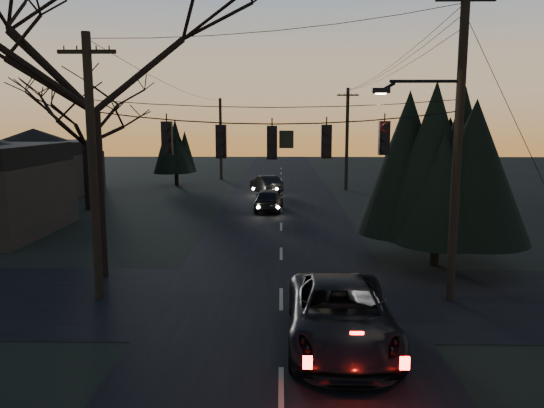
{
  "coord_description": "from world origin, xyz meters",
  "views": [
    {
      "loc": [
        -0.02,
        -6.69,
        5.8
      ],
      "look_at": [
        -0.29,
        9.31,
        3.28
      ],
      "focal_mm": 35.0,
      "sensor_mm": 36.0,
      "label": 1
    }
  ],
  "objects_px": {
    "evergreen_right": "(439,157)",
    "utility_pole_left": "(100,298)",
    "bare_tree_left": "(91,42)",
    "utility_pole_far_r": "(346,190)",
    "utility_pole_right": "(449,300)",
    "suv_near": "(341,315)",
    "sedan_oncoming_b": "(266,184)",
    "sedan_oncoming_a": "(269,200)",
    "utility_pole_far_l": "(221,179)"
  },
  "relations": [
    {
      "from": "evergreen_right",
      "to": "utility_pole_left",
      "type": "bearing_deg",
      "value": -160.53
    },
    {
      "from": "bare_tree_left",
      "to": "evergreen_right",
      "type": "xyz_separation_m",
      "value": [
        12.96,
        1.82,
        -4.17
      ]
    },
    {
      "from": "utility_pole_far_r",
      "to": "bare_tree_left",
      "type": "height_order",
      "value": "bare_tree_left"
    },
    {
      "from": "utility_pole_far_r",
      "to": "bare_tree_left",
      "type": "distance_m",
      "value": 29.55
    },
    {
      "from": "utility_pole_right",
      "to": "suv_near",
      "type": "xyz_separation_m",
      "value": [
        -3.96,
        -3.53,
        0.81
      ]
    },
    {
      "from": "utility_pole_left",
      "to": "sedan_oncoming_b",
      "type": "bearing_deg",
      "value": 79.87
    },
    {
      "from": "evergreen_right",
      "to": "sedan_oncoming_a",
      "type": "height_order",
      "value": "evergreen_right"
    },
    {
      "from": "utility_pole_far_r",
      "to": "utility_pole_far_l",
      "type": "relative_size",
      "value": 1.06
    },
    {
      "from": "evergreen_right",
      "to": "utility_pole_far_r",
      "type": "bearing_deg",
      "value": 91.75
    },
    {
      "from": "utility_pole_right",
      "to": "sedan_oncoming_b",
      "type": "relative_size",
      "value": 2.44
    },
    {
      "from": "sedan_oncoming_a",
      "to": "evergreen_right",
      "type": "bearing_deg",
      "value": 122.07
    },
    {
      "from": "sedan_oncoming_b",
      "to": "evergreen_right",
      "type": "bearing_deg",
      "value": 85.61
    },
    {
      "from": "utility_pole_left",
      "to": "utility_pole_far_r",
      "type": "bearing_deg",
      "value": 67.67
    },
    {
      "from": "utility_pole_far_r",
      "to": "suv_near",
      "type": "xyz_separation_m",
      "value": [
        -3.96,
        -31.53,
        0.81
      ]
    },
    {
      "from": "suv_near",
      "to": "sedan_oncoming_b",
      "type": "bearing_deg",
      "value": 96.6
    },
    {
      "from": "utility_pole_far_r",
      "to": "sedan_oncoming_b",
      "type": "height_order",
      "value": "utility_pole_far_r"
    },
    {
      "from": "bare_tree_left",
      "to": "sedan_oncoming_a",
      "type": "bearing_deg",
      "value": 68.2
    },
    {
      "from": "evergreen_right",
      "to": "suv_near",
      "type": "distance_m",
      "value": 9.82
    },
    {
      "from": "utility_pole_left",
      "to": "utility_pole_far_l",
      "type": "height_order",
      "value": "utility_pole_left"
    },
    {
      "from": "sedan_oncoming_b",
      "to": "utility_pole_right",
      "type": "bearing_deg",
      "value": 81.29
    },
    {
      "from": "utility_pole_far_l",
      "to": "suv_near",
      "type": "distance_m",
      "value": 40.25
    },
    {
      "from": "sedan_oncoming_b",
      "to": "sedan_oncoming_a",
      "type": "bearing_deg",
      "value": 69.85
    },
    {
      "from": "utility_pole_right",
      "to": "sedan_oncoming_a",
      "type": "relative_size",
      "value": 2.35
    },
    {
      "from": "suv_near",
      "to": "bare_tree_left",
      "type": "bearing_deg",
      "value": 145.24
    },
    {
      "from": "utility_pole_right",
      "to": "sedan_oncoming_a",
      "type": "xyz_separation_m",
      "value": [
        -6.3,
        17.35,
        0.73
      ]
    },
    {
      "from": "utility_pole_right",
      "to": "utility_pole_far_l",
      "type": "distance_m",
      "value": 37.79
    },
    {
      "from": "utility_pole_left",
      "to": "utility_pole_far_r",
      "type": "xyz_separation_m",
      "value": [
        11.5,
        28.0,
        0.0
      ]
    },
    {
      "from": "utility_pole_right",
      "to": "bare_tree_left",
      "type": "bearing_deg",
      "value": 168.46
    },
    {
      "from": "utility_pole_left",
      "to": "utility_pole_far_r",
      "type": "relative_size",
      "value": 1.0
    },
    {
      "from": "utility_pole_far_r",
      "to": "sedan_oncoming_a",
      "type": "distance_m",
      "value": 12.39
    },
    {
      "from": "utility_pole_far_l",
      "to": "bare_tree_left",
      "type": "xyz_separation_m",
      "value": [
        -0.74,
        -33.5,
        8.56
      ]
    },
    {
      "from": "bare_tree_left",
      "to": "sedan_oncoming_a",
      "type": "relative_size",
      "value": 2.88
    },
    {
      "from": "utility_pole_left",
      "to": "utility_pole_far_r",
      "type": "height_order",
      "value": "same"
    },
    {
      "from": "bare_tree_left",
      "to": "sedan_oncoming_b",
      "type": "bearing_deg",
      "value": 77.16
    },
    {
      "from": "utility_pole_far_l",
      "to": "bare_tree_left",
      "type": "height_order",
      "value": "bare_tree_left"
    },
    {
      "from": "bare_tree_left",
      "to": "evergreen_right",
      "type": "bearing_deg",
      "value": 8.0
    },
    {
      "from": "utility_pole_far_l",
      "to": "sedan_oncoming_a",
      "type": "bearing_deg",
      "value": -74.42
    },
    {
      "from": "utility_pole_left",
      "to": "bare_tree_left",
      "type": "bearing_deg",
      "value": 106.52
    },
    {
      "from": "suv_near",
      "to": "sedan_oncoming_a",
      "type": "distance_m",
      "value": 21.02
    },
    {
      "from": "utility_pole_far_r",
      "to": "evergreen_right",
      "type": "height_order",
      "value": "evergreen_right"
    },
    {
      "from": "utility_pole_left",
      "to": "sedan_oncoming_b",
      "type": "height_order",
      "value": "utility_pole_left"
    },
    {
      "from": "sedan_oncoming_b",
      "to": "suv_near",
      "type": "bearing_deg",
      "value": 72.34
    },
    {
      "from": "utility_pole_far_l",
      "to": "sedan_oncoming_b",
      "type": "distance_m",
      "value": 10.58
    },
    {
      "from": "utility_pole_far_l",
      "to": "evergreen_right",
      "type": "relative_size",
      "value": 1.05
    },
    {
      "from": "bare_tree_left",
      "to": "suv_near",
      "type": "relative_size",
      "value": 2.1
    },
    {
      "from": "bare_tree_left",
      "to": "sedan_oncoming_b",
      "type": "distance_m",
      "value": 25.91
    },
    {
      "from": "utility_pole_right",
      "to": "sedan_oncoming_a",
      "type": "bearing_deg",
      "value": 109.95
    },
    {
      "from": "suv_near",
      "to": "utility_pole_right",
      "type": "bearing_deg",
      "value": 43.03
    },
    {
      "from": "utility_pole_far_l",
      "to": "utility_pole_far_r",
      "type": "bearing_deg",
      "value": -34.82
    },
    {
      "from": "utility_pole_left",
      "to": "suv_near",
      "type": "bearing_deg",
      "value": -25.1
    }
  ]
}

